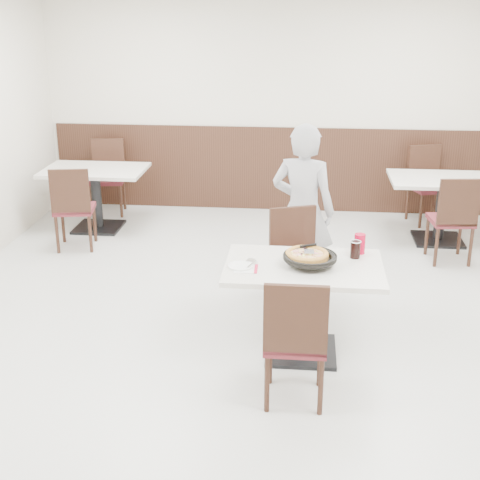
# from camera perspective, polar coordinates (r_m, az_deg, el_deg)

# --- Properties ---
(floor) EXTENTS (7.00, 7.00, 0.00)m
(floor) POSITION_cam_1_polar(r_m,az_deg,el_deg) (5.75, 1.48, -7.60)
(floor) COLOR #A6A6A1
(floor) RESTS_ON ground
(wall_back) EXTENTS (6.00, 0.04, 2.80)m
(wall_back) POSITION_cam_1_polar(r_m,az_deg,el_deg) (8.69, 3.34, 11.55)
(wall_back) COLOR beige
(wall_back) RESTS_ON floor
(wall_front) EXTENTS (6.00, 0.04, 2.80)m
(wall_front) POSITION_cam_1_polar(r_m,az_deg,el_deg) (2.05, -5.91, -17.79)
(wall_front) COLOR beige
(wall_front) RESTS_ON floor
(wainscot_back) EXTENTS (5.90, 0.03, 1.10)m
(wainscot_back) POSITION_cam_1_polar(r_m,az_deg,el_deg) (8.83, 3.22, 6.07)
(wainscot_back) COLOR black
(wainscot_back) RESTS_ON floor
(main_table) EXTENTS (1.28, 0.93, 0.75)m
(main_table) POSITION_cam_1_polar(r_m,az_deg,el_deg) (5.25, 5.34, -5.94)
(main_table) COLOR white
(main_table) RESTS_ON floor
(chair_near) EXTENTS (0.42, 0.42, 0.95)m
(chair_near) POSITION_cam_1_polar(r_m,az_deg,el_deg) (4.62, 4.75, -8.32)
(chair_near) COLOR black
(chair_near) RESTS_ON floor
(chair_far) EXTENTS (0.54, 0.54, 0.95)m
(chair_far) POSITION_cam_1_polar(r_m,az_deg,el_deg) (5.82, 5.02, -2.18)
(chair_far) COLOR black
(chair_far) RESTS_ON floor
(trivet) EXTENTS (0.14, 0.14, 0.04)m
(trivet) POSITION_cam_1_polar(r_m,az_deg,el_deg) (5.10, 5.78, -1.90)
(trivet) COLOR black
(trivet) RESTS_ON main_table
(pizza_pan) EXTENTS (0.37, 0.37, 0.01)m
(pizza_pan) POSITION_cam_1_polar(r_m,az_deg,el_deg) (5.07, 5.98, -1.74)
(pizza_pan) COLOR black
(pizza_pan) RESTS_ON trivet
(pizza) EXTENTS (0.37, 0.37, 0.02)m
(pizza) POSITION_cam_1_polar(r_m,az_deg,el_deg) (5.11, 5.73, -1.37)
(pizza) COLOR gold
(pizza) RESTS_ON pizza_pan
(pizza_server) EXTENTS (0.08, 0.10, 0.00)m
(pizza_server) POSITION_cam_1_polar(r_m,az_deg,el_deg) (5.11, 5.91, -0.98)
(pizza_server) COLOR silver
(pizza_server) RESTS_ON pizza
(napkin) EXTENTS (0.18, 0.18, 0.00)m
(napkin) POSITION_cam_1_polar(r_m,az_deg,el_deg) (5.00, 0.52, -2.46)
(napkin) COLOR silver
(napkin) RESTS_ON main_table
(side_plate) EXTENTS (0.21, 0.21, 0.01)m
(side_plate) POSITION_cam_1_polar(r_m,az_deg,el_deg) (5.03, 0.05, -2.22)
(side_plate) COLOR white
(side_plate) RESTS_ON napkin
(fork) EXTENTS (0.06, 0.15, 0.00)m
(fork) POSITION_cam_1_polar(r_m,az_deg,el_deg) (5.05, 1.02, -2.05)
(fork) COLOR silver
(fork) RESTS_ON side_plate
(cola_glass) EXTENTS (0.09, 0.09, 0.13)m
(cola_glass) POSITION_cam_1_polar(r_m,az_deg,el_deg) (5.27, 9.81, -0.84)
(cola_glass) COLOR black
(cola_glass) RESTS_ON main_table
(red_cup) EXTENTS (0.10, 0.10, 0.16)m
(red_cup) POSITION_cam_1_polar(r_m,az_deg,el_deg) (5.36, 10.17, -0.31)
(red_cup) COLOR #AC0322
(red_cup) RESTS_ON main_table
(diner_person) EXTENTS (0.67, 0.53, 1.63)m
(diner_person) POSITION_cam_1_polar(r_m,az_deg,el_deg) (6.18, 5.39, 2.49)
(diner_person) COLOR #AFAFB4
(diner_person) RESTS_ON floor
(bg_table_left) EXTENTS (1.28, 0.93, 0.75)m
(bg_table_left) POSITION_cam_1_polar(r_m,az_deg,el_deg) (8.27, -12.13, 3.44)
(bg_table_left) COLOR white
(bg_table_left) RESTS_ON floor
(bg_chair_left_near) EXTENTS (0.49, 0.49, 0.95)m
(bg_chair_left_near) POSITION_cam_1_polar(r_m,az_deg,el_deg) (7.66, -13.95, 2.76)
(bg_chair_left_near) COLOR black
(bg_chair_left_near) RESTS_ON floor
(bg_chair_left_far) EXTENTS (0.48, 0.48, 0.95)m
(bg_chair_left_far) POSITION_cam_1_polar(r_m,az_deg,el_deg) (8.82, -11.24, 5.20)
(bg_chair_left_far) COLOR black
(bg_chair_left_far) RESTS_ON floor
(bg_table_right) EXTENTS (1.21, 0.82, 0.75)m
(bg_table_right) POSITION_cam_1_polar(r_m,az_deg,el_deg) (8.00, 16.75, 2.48)
(bg_table_right) COLOR white
(bg_table_right) RESTS_ON floor
(bg_chair_right_near) EXTENTS (0.46, 0.46, 0.95)m
(bg_chair_right_near) POSITION_cam_1_polar(r_m,az_deg,el_deg) (7.39, 17.55, 1.78)
(bg_chair_right_near) COLOR black
(bg_chair_right_near) RESTS_ON floor
(bg_chair_right_far) EXTENTS (0.53, 0.53, 0.95)m
(bg_chair_right_far) POSITION_cam_1_polar(r_m,az_deg,el_deg) (8.61, 15.85, 4.46)
(bg_chair_right_far) COLOR black
(bg_chair_right_far) RESTS_ON floor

